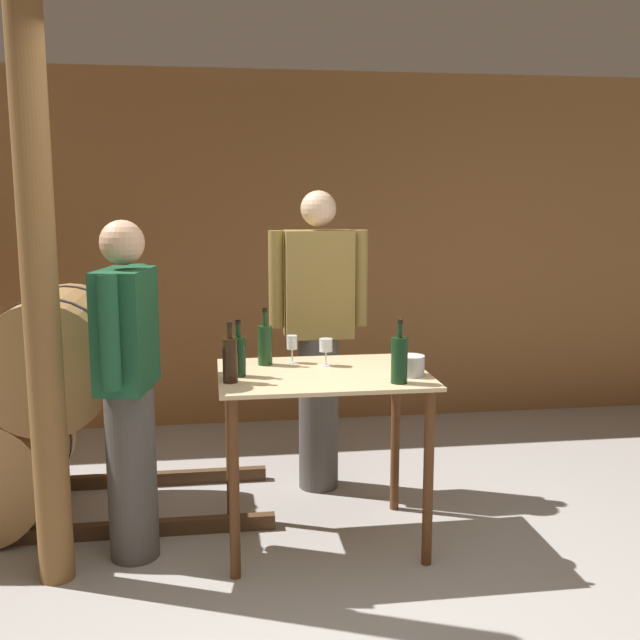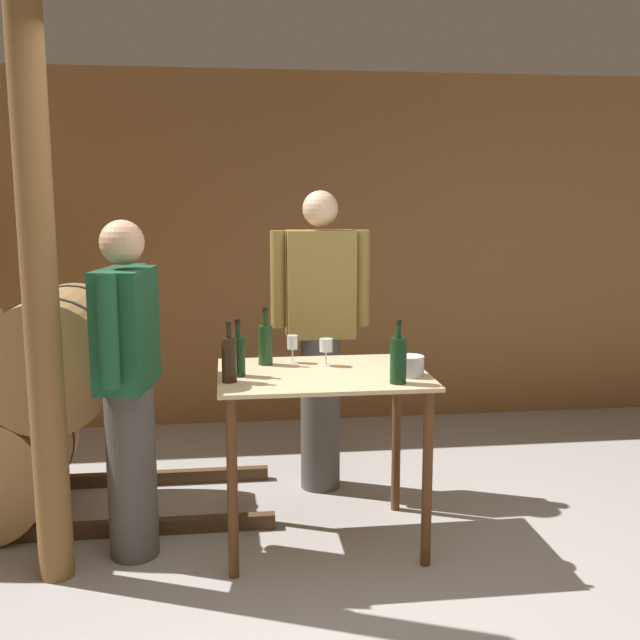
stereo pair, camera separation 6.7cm
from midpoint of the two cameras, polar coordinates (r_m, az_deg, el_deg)
ground_plane at (r=3.34m, az=3.25°, el=-22.65°), size 14.00×14.00×0.00m
back_wall at (r=5.82m, az=-2.52°, el=5.27°), size 8.40×0.05×2.70m
tasting_table at (r=3.81m, az=-0.29°, el=-6.46°), size 1.05×0.78×0.90m
wooden_post at (r=3.53m, az=-21.05°, el=1.92°), size 0.16×0.16×2.70m
wine_bottle_far_left at (r=3.57m, az=-7.40°, el=-2.95°), size 0.07×0.07×0.29m
wine_bottle_left at (r=3.69m, az=-6.75°, el=-2.68°), size 0.07×0.07×0.28m
wine_bottle_center at (r=3.92m, az=-4.70°, el=-1.82°), size 0.08×0.08×0.30m
wine_bottle_right at (r=3.55m, az=5.53°, el=-2.97°), size 0.08×0.08×0.31m
wine_glass_near_left at (r=3.96m, az=-2.63°, el=-1.81°), size 0.06×0.06×0.15m
wine_glass_near_center at (r=3.89m, az=-0.04°, el=-2.00°), size 0.07×0.07×0.14m
ice_bucket at (r=3.71m, az=6.42°, el=-3.47°), size 0.13×0.13×0.10m
person_host at (r=4.47m, az=-0.55°, el=-1.05°), size 0.59×0.24×1.80m
person_visitor_with_scarf at (r=3.72m, az=-14.91°, el=-4.77°), size 0.29×0.58×1.66m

